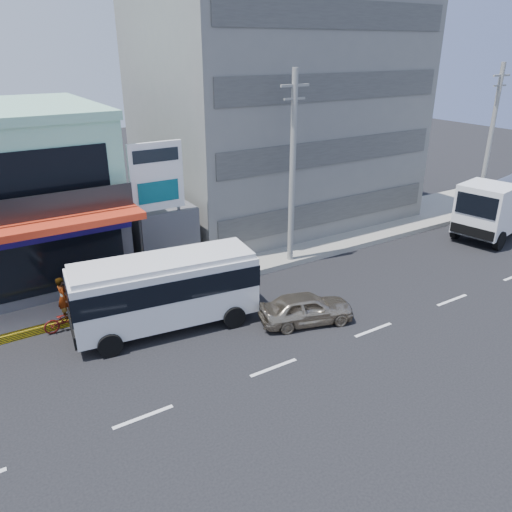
{
  "coord_description": "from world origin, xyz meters",
  "views": [
    {
      "loc": [
        -8.63,
        -12.63,
        10.93
      ],
      "look_at": [
        2.28,
        4.9,
        2.2
      ],
      "focal_mm": 35.0,
      "sensor_mm": 36.0,
      "label": 1
    }
  ],
  "objects_px": {
    "utility_pole_near": "(292,170)",
    "minibus": "(165,287)",
    "billboard": "(157,184)",
    "concrete_building": "(275,111)",
    "sedan": "(306,308)",
    "utility_pole_far": "(490,141)",
    "satellite_dish": "(155,201)",
    "tanker_truck": "(504,203)",
    "motorcycle_rider": "(66,313)"
  },
  "relations": [
    {
      "from": "concrete_building",
      "to": "sedan",
      "type": "bearing_deg",
      "value": -118.3
    },
    {
      "from": "utility_pole_near",
      "to": "sedan",
      "type": "relative_size",
      "value": 2.51
    },
    {
      "from": "tanker_truck",
      "to": "satellite_dish",
      "type": "bearing_deg",
      "value": 162.56
    },
    {
      "from": "concrete_building",
      "to": "sedan",
      "type": "relative_size",
      "value": 4.01
    },
    {
      "from": "concrete_building",
      "to": "utility_pole_far",
      "type": "xyz_separation_m",
      "value": [
        12.0,
        -7.6,
        -1.85
      ]
    },
    {
      "from": "tanker_truck",
      "to": "motorcycle_rider",
      "type": "distance_m",
      "value": 26.23
    },
    {
      "from": "concrete_building",
      "to": "sedan",
      "type": "distance_m",
      "value": 16.06
    },
    {
      "from": "billboard",
      "to": "utility_pole_far",
      "type": "bearing_deg",
      "value": -4.57
    },
    {
      "from": "utility_pole_far",
      "to": "motorcycle_rider",
      "type": "distance_m",
      "value": 28.13
    },
    {
      "from": "concrete_building",
      "to": "billboard",
      "type": "xyz_separation_m",
      "value": [
        -10.5,
        -5.8,
        -2.07
      ]
    },
    {
      "from": "satellite_dish",
      "to": "sedan",
      "type": "height_order",
      "value": "satellite_dish"
    },
    {
      "from": "concrete_building",
      "to": "sedan",
      "type": "height_order",
      "value": "concrete_building"
    },
    {
      "from": "sedan",
      "to": "motorcycle_rider",
      "type": "relative_size",
      "value": 1.68
    },
    {
      "from": "motorcycle_rider",
      "to": "utility_pole_far",
      "type": "bearing_deg",
      "value": 1.24
    },
    {
      "from": "billboard",
      "to": "concrete_building",
      "type": "bearing_deg",
      "value": 28.92
    },
    {
      "from": "tanker_truck",
      "to": "billboard",
      "type": "bearing_deg",
      "value": 167.58
    },
    {
      "from": "concrete_building",
      "to": "billboard",
      "type": "bearing_deg",
      "value": -151.08
    },
    {
      "from": "satellite_dish",
      "to": "minibus",
      "type": "relative_size",
      "value": 0.2
    },
    {
      "from": "satellite_dish",
      "to": "utility_pole_near",
      "type": "height_order",
      "value": "utility_pole_near"
    },
    {
      "from": "utility_pole_far",
      "to": "billboard",
      "type": "bearing_deg",
      "value": 175.43
    },
    {
      "from": "utility_pole_far",
      "to": "concrete_building",
      "type": "bearing_deg",
      "value": 147.65
    },
    {
      "from": "utility_pole_far",
      "to": "minibus",
      "type": "distance_m",
      "value": 24.54
    },
    {
      "from": "utility_pole_far",
      "to": "tanker_truck",
      "type": "bearing_deg",
      "value": -120.98
    },
    {
      "from": "minibus",
      "to": "sedan",
      "type": "xyz_separation_m",
      "value": [
        5.17,
        -2.76,
        -1.18
      ]
    },
    {
      "from": "utility_pole_near",
      "to": "tanker_truck",
      "type": "distance_m",
      "value": 14.95
    },
    {
      "from": "satellite_dish",
      "to": "billboard",
      "type": "distance_m",
      "value": 2.31
    },
    {
      "from": "satellite_dish",
      "to": "utility_pole_far",
      "type": "height_order",
      "value": "utility_pole_far"
    },
    {
      "from": "sedan",
      "to": "tanker_truck",
      "type": "height_order",
      "value": "tanker_truck"
    },
    {
      "from": "minibus",
      "to": "sedan",
      "type": "relative_size",
      "value": 1.93
    },
    {
      "from": "billboard",
      "to": "utility_pole_near",
      "type": "distance_m",
      "value": 6.75
    },
    {
      "from": "motorcycle_rider",
      "to": "utility_pole_near",
      "type": "bearing_deg",
      "value": 2.91
    },
    {
      "from": "satellite_dish",
      "to": "utility_pole_far",
      "type": "relative_size",
      "value": 0.15
    },
    {
      "from": "utility_pole_far",
      "to": "minibus",
      "type": "height_order",
      "value": "utility_pole_far"
    },
    {
      "from": "utility_pole_far",
      "to": "minibus",
      "type": "bearing_deg",
      "value": -173.76
    },
    {
      "from": "satellite_dish",
      "to": "sedan",
      "type": "xyz_separation_m",
      "value": [
        3.0,
        -9.0,
        -2.9
      ]
    },
    {
      "from": "utility_pole_far",
      "to": "motorcycle_rider",
      "type": "relative_size",
      "value": 4.2
    },
    {
      "from": "satellite_dish",
      "to": "tanker_truck",
      "type": "xyz_separation_m",
      "value": [
        20.33,
        -6.39,
        -1.68
      ]
    },
    {
      "from": "minibus",
      "to": "billboard",
      "type": "bearing_deg",
      "value": 69.36
    },
    {
      "from": "minibus",
      "to": "concrete_building",
      "type": "bearing_deg",
      "value": 40.08
    },
    {
      "from": "utility_pole_near",
      "to": "sedan",
      "type": "bearing_deg",
      "value": -119.05
    },
    {
      "from": "concrete_building",
      "to": "utility_pole_near",
      "type": "height_order",
      "value": "concrete_building"
    },
    {
      "from": "utility_pole_near",
      "to": "sedan",
      "type": "height_order",
      "value": "utility_pole_near"
    },
    {
      "from": "utility_pole_near",
      "to": "motorcycle_rider",
      "type": "bearing_deg",
      "value": -177.09
    },
    {
      "from": "concrete_building",
      "to": "minibus",
      "type": "height_order",
      "value": "concrete_building"
    },
    {
      "from": "tanker_truck",
      "to": "motorcycle_rider",
      "type": "height_order",
      "value": "tanker_truck"
    },
    {
      "from": "concrete_building",
      "to": "utility_pole_far",
      "type": "bearing_deg",
      "value": -32.35
    },
    {
      "from": "utility_pole_far",
      "to": "motorcycle_rider",
      "type": "bearing_deg",
      "value": -178.76
    },
    {
      "from": "utility_pole_near",
      "to": "minibus",
      "type": "height_order",
      "value": "utility_pole_near"
    },
    {
      "from": "concrete_building",
      "to": "satellite_dish",
      "type": "distance_m",
      "value": 11.3
    },
    {
      "from": "utility_pole_far",
      "to": "sedan",
      "type": "xyz_separation_m",
      "value": [
        -19.0,
        -5.4,
        -4.47
      ]
    }
  ]
}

